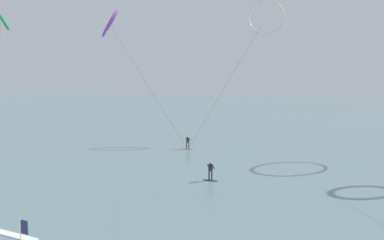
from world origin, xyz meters
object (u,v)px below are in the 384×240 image
Objects in this scene: surfer_navy at (211,172)px; surfer_coral at (188,143)px; kite_ivory at (266,17)px; kite_violet at (110,24)px; kite_emerald at (1,16)px.

surfer_coral is at bearing -110.68° from surfer_navy.
kite_ivory reaches higher than kite_violet.
surfer_coral is 24.46m from kite_violet.
kite_ivory reaches higher than surfer_navy.
surfer_coral is at bearing -128.51° from kite_ivory.
kite_violet is (-23.51, -5.24, -0.39)m from kite_ivory.
kite_ivory is at bearing 66.94° from kite_violet.
kite_emerald is at bearing -168.16° from surfer_coral.
kite_ivory is (7.34, 12.37, 17.29)m from surfer_coral.
surfer_navy is at bearing 14.05° from kite_violet.
kite_ivory is 1.04× the size of kite_violet.
surfer_coral is 28.07m from kite_emerald.
surfer_coral and surfer_navy have the same top height.
kite_ivory is 35.62m from kite_emerald.
kite_violet is 1.08× the size of kite_emerald.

